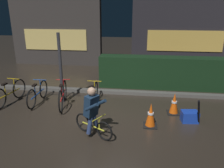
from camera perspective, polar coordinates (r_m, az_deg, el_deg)
ground_plane at (r=6.27m, az=-2.56°, el=-9.49°), size 40.00×40.00×0.00m
sidewalk_curb at (r=8.23m, az=0.06°, el=-1.99°), size 12.00×0.24×0.12m
hedge_row at (r=8.90m, az=12.41°, el=2.91°), size 4.80×0.70×1.23m
storefront_left at (r=12.83m, az=-14.15°, el=14.46°), size 4.92×0.54×4.34m
storefront_right at (r=12.89m, az=18.19°, el=13.11°), size 5.65×0.54×3.88m
street_post at (r=7.34m, az=-13.01°, el=3.81°), size 0.10×0.10×2.28m
parked_bike_leftmost at (r=8.02m, az=-24.78°, el=-2.13°), size 0.46×1.67×0.77m
parked_bike_left_mid at (r=7.71m, az=-18.50°, el=-2.29°), size 0.46×1.58×0.73m
parked_bike_center_left at (r=7.29m, az=-12.50°, el=-2.72°), size 0.49×1.69×0.79m
parked_bike_center_right at (r=7.19m, az=-4.84°, el=-2.82°), size 0.46×1.59×0.73m
traffic_cone_near at (r=5.97m, az=9.88°, el=-7.91°), size 0.36×0.36×0.65m
traffic_cone_far at (r=6.83m, az=15.64°, el=-4.89°), size 0.36×0.36×0.64m
blue_crate at (r=6.54m, az=19.26°, el=-7.86°), size 0.47×0.36×0.30m
cyclist at (r=5.38m, az=-4.96°, el=-7.00°), size 1.05×0.69×1.25m
closed_umbrella at (r=6.26m, az=21.33°, el=-6.84°), size 0.22×0.37×0.80m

